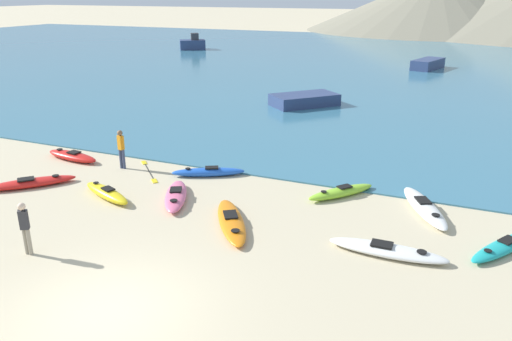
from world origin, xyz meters
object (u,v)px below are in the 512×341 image
at_px(kayak_on_sand_0, 72,156).
at_px(kayak_on_sand_4, 208,172).
at_px(kayak_on_sand_3, 231,221).
at_px(person_near_waterline, 121,147).
at_px(kayak_on_sand_8, 31,183).
at_px(moored_boat_3, 428,64).
at_px(person_near_foreground, 25,225).
at_px(kayak_on_sand_1, 424,207).
at_px(moored_boat_4, 193,44).
at_px(kayak_on_sand_6, 341,192).
at_px(kayak_on_sand_5, 107,193).
at_px(kayak_on_sand_9, 387,250).
at_px(kayak_on_sand_7, 176,196).
at_px(moored_boat_0, 304,100).
at_px(kayak_on_sand_2, 504,246).
at_px(loose_paddle, 149,171).

height_order(kayak_on_sand_0, kayak_on_sand_4, kayak_on_sand_0).
xyz_separation_m(kayak_on_sand_3, kayak_on_sand_4, (-2.77, 3.63, 0.03)).
bearing_deg(kayak_on_sand_0, person_near_waterline, -0.73).
bearing_deg(kayak_on_sand_8, moored_boat_3, 73.62).
xyz_separation_m(person_near_foreground, moored_boat_3, (6.86, 40.61, -0.38)).
xyz_separation_m(kayak_on_sand_3, person_near_waterline, (-6.45, 3.03, 0.80)).
xyz_separation_m(kayak_on_sand_1, kayak_on_sand_4, (-8.22, 0.14, 0.01)).
xyz_separation_m(kayak_on_sand_0, moored_boat_4, (-16.76, 39.41, 0.57)).
height_order(kayak_on_sand_3, kayak_on_sand_6, kayak_on_sand_6).
relative_size(kayak_on_sand_5, kayak_on_sand_9, 0.82).
distance_m(kayak_on_sand_1, person_near_foreground, 12.29).
xyz_separation_m(kayak_on_sand_3, kayak_on_sand_7, (-2.66, 1.04, 0.02)).
bearing_deg(kayak_on_sand_5, person_near_foreground, -81.22).
height_order(kayak_on_sand_6, kayak_on_sand_9, kayak_on_sand_6).
distance_m(kayak_on_sand_5, kayak_on_sand_9, 9.83).
xyz_separation_m(kayak_on_sand_8, moored_boat_0, (5.13, 17.21, 0.27)).
bearing_deg(kayak_on_sand_7, kayak_on_sand_5, -161.55).
distance_m(kayak_on_sand_3, kayak_on_sand_4, 4.57).
relative_size(kayak_on_sand_2, kayak_on_sand_3, 0.91).
bearing_deg(moored_boat_3, kayak_on_sand_4, -98.99).
xyz_separation_m(kayak_on_sand_4, kayak_on_sand_7, (0.11, -2.59, -0.01)).
distance_m(kayak_on_sand_2, loose_paddle, 13.10).
bearing_deg(kayak_on_sand_8, kayak_on_sand_4, 33.12).
relative_size(kayak_on_sand_3, kayak_on_sand_9, 0.99).
xyz_separation_m(kayak_on_sand_0, kayak_on_sand_7, (6.49, -2.03, -0.02)).
bearing_deg(loose_paddle, person_near_waterline, -176.43).
bearing_deg(kayak_on_sand_4, kayak_on_sand_5, -123.66).
bearing_deg(moored_boat_0, person_near_waterline, -102.89).
height_order(kayak_on_sand_1, person_near_foreground, person_near_foreground).
xyz_separation_m(kayak_on_sand_0, kayak_on_sand_2, (16.95, -1.46, -0.05)).
height_order(kayak_on_sand_2, kayak_on_sand_7, kayak_on_sand_7).
xyz_separation_m(moored_boat_3, moored_boat_4, (-28.39, 5.72, 0.24)).
bearing_deg(kayak_on_sand_4, person_near_foreground, -102.18).
bearing_deg(kayak_on_sand_5, kayak_on_sand_7, 18.45).
bearing_deg(kayak_on_sand_1, kayak_on_sand_0, -178.35).
height_order(kayak_on_sand_4, kayak_on_sand_6, kayak_on_sand_4).
xyz_separation_m(kayak_on_sand_4, person_near_foreground, (-1.62, -7.49, 0.72)).
xyz_separation_m(kayak_on_sand_3, person_near_foreground, (-4.39, -3.86, 0.75)).
height_order(kayak_on_sand_4, moored_boat_3, moored_boat_3).
height_order(kayak_on_sand_3, kayak_on_sand_4, kayak_on_sand_4).
distance_m(kayak_on_sand_6, moored_boat_0, 14.73).
bearing_deg(kayak_on_sand_4, moored_boat_3, 81.01).
relative_size(kayak_on_sand_4, moored_boat_4, 0.77).
bearing_deg(moored_boat_0, kayak_on_sand_7, -88.08).
bearing_deg(loose_paddle, kayak_on_sand_1, 2.04).
height_order(moored_boat_0, loose_paddle, moored_boat_0).
bearing_deg(kayak_on_sand_8, kayak_on_sand_0, 104.93).
distance_m(kayak_on_sand_3, kayak_on_sand_6, 4.48).
distance_m(kayak_on_sand_0, moored_boat_0, 15.35).
relative_size(kayak_on_sand_1, moored_boat_4, 0.95).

